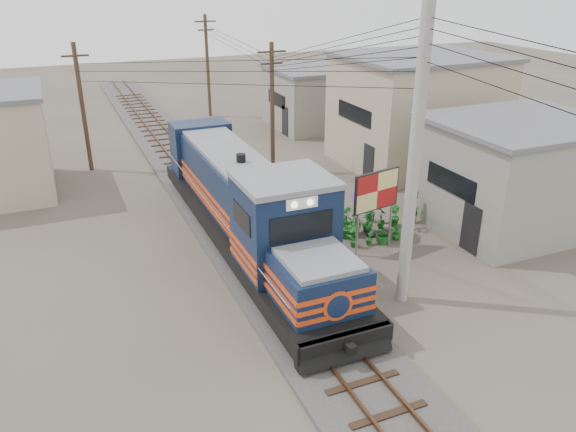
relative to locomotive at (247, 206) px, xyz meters
name	(u,v)px	position (x,y,z in m)	size (l,w,h in m)	color
ground	(303,314)	(0.00, -5.36, -1.80)	(120.00, 120.00, 0.00)	#473F35
ballast	(217,205)	(0.00, 4.64, -1.72)	(3.60, 70.00, 0.16)	#595651
track	(216,201)	(0.00, 4.64, -1.54)	(1.15, 70.00, 0.12)	#51331E
locomotive	(247,206)	(0.00, 0.00, 0.00)	(3.08, 16.75, 4.15)	black
utility_pole_main	(414,160)	(3.50, -5.86, 3.20)	(0.40, 0.40, 10.00)	#9E9B93
wooden_pole_mid	(272,105)	(4.50, 8.64, 1.88)	(1.60, 0.24, 7.00)	#4C3826
wooden_pole_far	(208,64)	(4.80, 22.64, 2.13)	(1.60, 0.24, 7.50)	#4C3826
wooden_pole_left	(82,106)	(-5.00, 12.64, 1.88)	(1.60, 0.24, 7.00)	#4C3826
power_lines	(214,47)	(-0.14, 3.13, 5.77)	(9.65, 19.00, 3.30)	black
shophouse_front	(517,173)	(11.50, -2.36, 0.56)	(7.35, 6.30, 4.70)	gray
shophouse_mid	(416,110)	(12.50, 6.64, 1.31)	(8.40, 7.35, 6.20)	tan
shophouse_back	(316,97)	(11.00, 16.64, 0.31)	(6.30, 6.30, 4.20)	gray
billboard	(377,193)	(4.53, -2.26, 0.67)	(2.15, 0.55, 3.35)	#99999E
market_umbrella	(374,193)	(5.13, -1.11, 0.16)	(2.09, 2.09, 2.22)	black
vendor	(413,206)	(7.57, -0.59, -1.02)	(0.57, 0.37, 1.55)	black
plant_nursery	(358,222)	(4.75, -0.61, -1.29)	(3.39, 3.16, 1.13)	#1C651E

